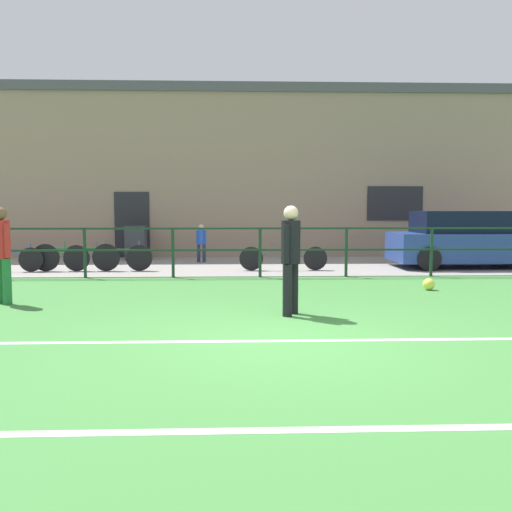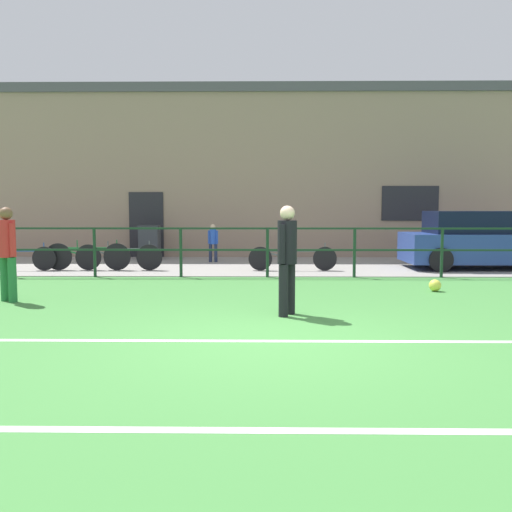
{
  "view_description": "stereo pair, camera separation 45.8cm",
  "coord_description": "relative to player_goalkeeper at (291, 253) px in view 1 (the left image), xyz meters",
  "views": [
    {
      "loc": [
        -0.55,
        -6.53,
        1.6
      ],
      "look_at": [
        -0.22,
        2.61,
        0.79
      ],
      "focal_mm": 38.36,
      "sensor_mm": 36.0,
      "label": 1
    },
    {
      "loc": [
        -0.09,
        -6.53,
        1.6
      ],
      "look_at": [
        -0.22,
        2.61,
        0.79
      ],
      "focal_mm": 38.36,
      "sensor_mm": 36.0,
      "label": 2
    }
  ],
  "objects": [
    {
      "name": "field_line_touchline",
      "position": [
        -0.26,
        -1.6,
        -0.92
      ],
      "size": [
        36.0,
        0.11,
        0.0
      ],
      "primitive_type": "cube",
      "color": "white",
      "rests_on": "ground"
    },
    {
      "name": "player_goalkeeper",
      "position": [
        0.0,
        0.0,
        0.0
      ],
      "size": [
        0.29,
        0.41,
        1.63
      ],
      "rotation": [
        0.0,
        0.0,
        1.08
      ],
      "color": "black",
      "rests_on": "ground"
    },
    {
      "name": "ground",
      "position": [
        -0.26,
        -1.52,
        -0.95
      ],
      "size": [
        60.0,
        44.0,
        0.04
      ],
      "primitive_type": "cube",
      "color": "#42843D"
    },
    {
      "name": "trash_bin_0",
      "position": [
        -3.86,
        8.67,
        -0.38
      ],
      "size": [
        0.63,
        0.54,
        1.05
      ],
      "color": "#33383D",
      "rests_on": "pavement_strip"
    },
    {
      "name": "perimeter_fence",
      "position": [
        -0.26,
        4.48,
        -0.18
      ],
      "size": [
        36.07,
        0.07,
        1.15
      ],
      "color": "#193823",
      "rests_on": "ground"
    },
    {
      "name": "soccer_ball_match",
      "position": [
        2.94,
        2.38,
        -0.81
      ],
      "size": [
        0.23,
        0.23,
        0.23
      ],
      "primitive_type": "sphere",
      "color": "#E5E04C",
      "rests_on": "ground"
    },
    {
      "name": "bicycle_parked_3",
      "position": [
        -4.82,
        5.68,
        -0.55
      ],
      "size": [
        2.18,
        0.04,
        0.78
      ],
      "color": "black",
      "rests_on": "pavement_strip"
    },
    {
      "name": "bicycle_parked_1",
      "position": [
        0.38,
        5.68,
        -0.59
      ],
      "size": [
        2.23,
        0.04,
        0.71
      ],
      "color": "black",
      "rests_on": "pavement_strip"
    },
    {
      "name": "bicycle_parked_2",
      "position": [
        -4.02,
        5.68,
        -0.56
      ],
      "size": [
        2.21,
        0.04,
        0.75
      ],
      "color": "black",
      "rests_on": "pavement_strip"
    },
    {
      "name": "player_striker",
      "position": [
        -4.7,
        1.14,
        -0.01
      ],
      "size": [
        0.38,
        0.29,
        1.61
      ],
      "rotation": [
        0.0,
        0.0,
        5.68
      ],
      "color": "#237038",
      "rests_on": "ground"
    },
    {
      "name": "field_line_hash",
      "position": [
        -0.26,
        -4.25,
        -0.92
      ],
      "size": [
        36.0,
        0.11,
        0.0
      ],
      "primitive_type": "cube",
      "color": "white",
      "rests_on": "ground"
    },
    {
      "name": "pavement_strip",
      "position": [
        -0.26,
        6.98,
        -0.92
      ],
      "size": [
        48.0,
        5.0,
        0.02
      ],
      "primitive_type": "cube",
      "color": "gray",
      "rests_on": "ground"
    },
    {
      "name": "clubhouse_facade",
      "position": [
        -0.26,
        10.68,
        1.85
      ],
      "size": [
        28.0,
        2.56,
        5.54
      ],
      "color": "gray",
      "rests_on": "ground"
    },
    {
      "name": "spectator_child",
      "position": [
        -1.83,
        7.84,
        -0.28
      ],
      "size": [
        0.3,
        0.19,
        1.1
      ],
      "rotation": [
        0.0,
        0.0,
        2.94
      ],
      "color": "#232D4C",
      "rests_on": "pavement_strip"
    },
    {
      "name": "parked_car_red",
      "position": [
        5.36,
        6.27,
        -0.19
      ],
      "size": [
        4.11,
        1.84,
        1.5
      ],
      "color": "#28428E",
      "rests_on": "pavement_strip"
    }
  ]
}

